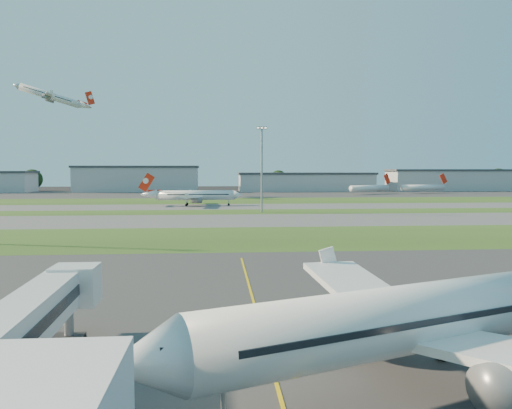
{
  "coord_description": "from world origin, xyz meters",
  "views": [
    {
      "loc": [
        1.49,
        -41.68,
        12.91
      ],
      "look_at": [
        8.12,
        42.6,
        7.0
      ],
      "focal_mm": 35.0,
      "sensor_mm": 36.0,
      "label": 1
    }
  ],
  "objects": [
    {
      "name": "airliner_parked",
      "position": [
        14.63,
        -13.46,
        4.21
      ],
      "size": [
        36.69,
        31.06,
        11.99
      ],
      "rotation": [
        0.0,
        0.0,
        0.36
      ],
      "color": "silver",
      "rests_on": "ground"
    },
    {
      "name": "hangar_east",
      "position": [
        55.0,
        255.0,
        5.64
      ],
      "size": [
        81.6,
        23.0,
        11.2
      ],
      "color": "#ACAFB4",
      "rests_on": "ground"
    },
    {
      "name": "tree_mid_east",
      "position": [
        40.0,
        269.0,
        6.81
      ],
      "size": [
        11.55,
        11.55,
        12.6
      ],
      "color": "black",
      "rests_on": "ground"
    },
    {
      "name": "tree_east",
      "position": [
        115.0,
        267.0,
        6.16
      ],
      "size": [
        10.45,
        10.45,
        11.4
      ],
      "color": "black",
      "rests_on": "ground"
    },
    {
      "name": "tree_far_east",
      "position": [
        185.0,
        271.0,
        7.46
      ],
      "size": [
        12.65,
        12.65,
        13.8
      ],
      "color": "black",
      "rests_on": "ground"
    },
    {
      "name": "mini_jet_near",
      "position": [
        81.84,
        215.21,
        3.28
      ],
      "size": [
        26.13,
        14.91,
        9.48
      ],
      "rotation": [
        0.0,
        0.0,
        0.48
      ],
      "color": "silver",
      "rests_on": "ground"
    },
    {
      "name": "hangar_west",
      "position": [
        -45.0,
        255.0,
        7.64
      ],
      "size": [
        71.4,
        23.0,
        15.2
      ],
      "color": "#ACAFB4",
      "rests_on": "ground"
    },
    {
      "name": "taxiway_b",
      "position": [
        0.0,
        132.0,
        0.01
      ],
      "size": [
        300.0,
        26.0,
        0.01
      ],
      "primitive_type": "cube",
      "color": "#515154",
      "rests_on": "ground"
    },
    {
      "name": "tree_west",
      "position": [
        -110.0,
        270.0,
        7.14
      ],
      "size": [
        12.1,
        12.1,
        13.2
      ],
      "color": "black",
      "rests_on": "ground"
    },
    {
      "name": "jet_bridge",
      "position": [
        -9.81,
        -15.24,
        4.01
      ],
      "size": [
        4.2,
        26.9,
        6.2
      ],
      "color": "silver",
      "rests_on": "ground"
    },
    {
      "name": "grass_strip_b",
      "position": [
        0.0,
        110.0,
        0.01
      ],
      "size": [
        300.0,
        18.0,
        0.01
      ],
      "primitive_type": "cube",
      "color": "#294416",
      "rests_on": "ground"
    },
    {
      "name": "apron_far",
      "position": [
        0.0,
        225.0,
        0.01
      ],
      "size": [
        400.0,
        80.0,
        0.01
      ],
      "primitive_type": "cube",
      "color": "#333335",
      "rests_on": "ground"
    },
    {
      "name": "grass_strip_a",
      "position": [
        0.0,
        52.0,
        0.01
      ],
      "size": [
        300.0,
        34.0,
        0.01
      ],
      "primitive_type": "cube",
      "color": "#294416",
      "rests_on": "ground"
    },
    {
      "name": "mini_jet_far",
      "position": [
        113.84,
        222.11,
        3.28
      ],
      "size": [
        28.33,
        8.54,
        9.48
      ],
      "rotation": [
        0.0,
        0.0,
        0.21
      ],
      "color": "silver",
      "rests_on": "ground"
    },
    {
      "name": "taxiway_a",
      "position": [
        0.0,
        85.0,
        0.01
      ],
      "size": [
        300.0,
        32.0,
        0.01
      ],
      "primitive_type": "cube",
      "color": "#515154",
      "rests_on": "ground"
    },
    {
      "name": "apron_near",
      "position": [
        0.0,
        0.0,
        0.01
      ],
      "size": [
        300.0,
        70.0,
        0.01
      ],
      "primitive_type": "cube",
      "color": "#333335",
      "rests_on": "ground"
    },
    {
      "name": "ground",
      "position": [
        0.0,
        0.0,
        0.0
      ],
      "size": [
        700.0,
        700.0,
        0.0
      ],
      "primitive_type": "plane",
      "color": "black",
      "rests_on": "ground"
    },
    {
      "name": "yellow_line",
      "position": [
        5.0,
        0.0,
        0.0
      ],
      "size": [
        0.25,
        60.0,
        0.02
      ],
      "primitive_type": "cube",
      "color": "gold",
      "rests_on": "ground"
    },
    {
      "name": "airliner_departing",
      "position": [
        -79.66,
        213.36,
        49.01
      ],
      "size": [
        35.1,
        29.54,
        11.02
      ],
      "rotation": [
        0.0,
        0.0,
        0.17
      ],
      "color": "silver"
    },
    {
      "name": "hangar_far_east",
      "position": [
        155.0,
        255.0,
        6.64
      ],
      "size": [
        96.9,
        23.0,
        13.2
      ],
      "color": "#ACAFB4",
      "rests_on": "ground"
    },
    {
      "name": "light_mast_centre",
      "position": [
        15.0,
        108.0,
        14.81
      ],
      "size": [
        3.2,
        0.7,
        25.8
      ],
      "color": "gray",
      "rests_on": "ground"
    },
    {
      "name": "grass_strip_c",
      "position": [
        0.0,
        165.0,
        0.01
      ],
      "size": [
        300.0,
        40.0,
        0.01
      ],
      "primitive_type": "cube",
      "color": "#294416",
      "rests_on": "ground"
    },
    {
      "name": "tree_mid_west",
      "position": [
        -20.0,
        266.0,
        5.84
      ],
      "size": [
        9.9,
        9.9,
        10.8
      ],
      "color": "black",
      "rests_on": "ground"
    },
    {
      "name": "airliner_taxiing",
      "position": [
        -6.42,
        137.54,
        3.71
      ],
      "size": [
        33.8,
        28.71,
        10.56
      ],
      "rotation": [
        0.0,
        0.0,
        3.15
      ],
      "color": "silver",
      "rests_on": "ground"
    }
  ]
}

